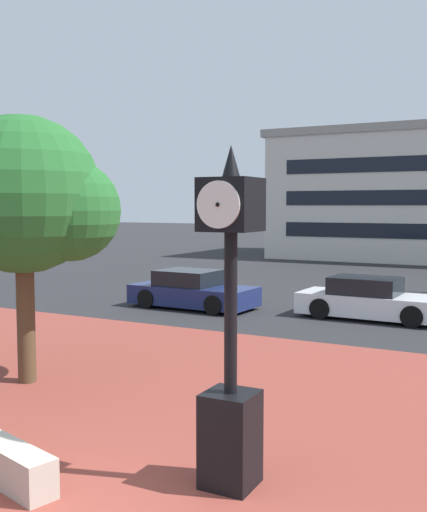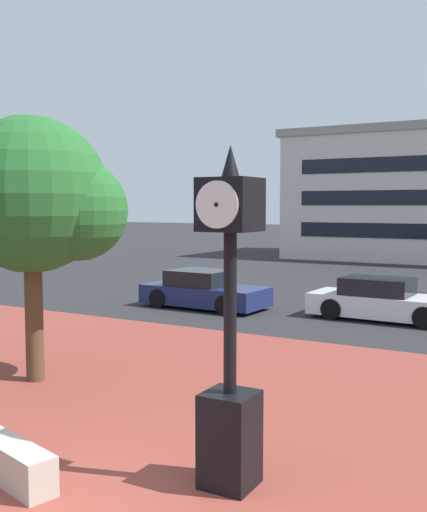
{
  "view_description": "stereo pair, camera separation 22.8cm",
  "coord_description": "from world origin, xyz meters",
  "px_view_note": "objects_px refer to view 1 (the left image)",
  "views": [
    {
      "loc": [
        4.44,
        -4.72,
        3.47
      ],
      "look_at": [
        0.81,
        2.01,
        2.85
      ],
      "focal_mm": 43.29,
      "sensor_mm": 36.0,
      "label": 1
    },
    {
      "loc": [
        4.64,
        -4.61,
        3.47
      ],
      "look_at": [
        0.81,
        2.01,
        2.85
      ],
      "focal_mm": 43.29,
      "sensor_mm": 36.0,
      "label": 2
    }
  ],
  "objects_px": {
    "street_clock": "(231,344)",
    "car_street_far": "(192,291)",
    "car_street_near": "(370,300)",
    "plaza_tree": "(33,199)"
  },
  "relations": [
    {
      "from": "street_clock",
      "to": "car_street_far",
      "type": "bearing_deg",
      "value": 121.32
    },
    {
      "from": "street_clock",
      "to": "car_street_near",
      "type": "bearing_deg",
      "value": 95.16
    },
    {
      "from": "street_clock",
      "to": "plaza_tree",
      "type": "xyz_separation_m",
      "value": [
        -5.41,
        2.23,
        1.82
      ]
    },
    {
      "from": "car_street_near",
      "to": "street_clock",
      "type": "bearing_deg",
      "value": 7.87
    },
    {
      "from": "street_clock",
      "to": "car_street_near",
      "type": "xyz_separation_m",
      "value": [
        -1.33,
        12.18,
        -1.21
      ]
    },
    {
      "from": "street_clock",
      "to": "car_street_near",
      "type": "relative_size",
      "value": 0.94
    },
    {
      "from": "car_street_near",
      "to": "car_street_far",
      "type": "bearing_deg",
      "value": -80.36
    },
    {
      "from": "plaza_tree",
      "to": "car_street_far",
      "type": "xyz_separation_m",
      "value": [
        -1.79,
        9.13,
        -3.03
      ]
    },
    {
      "from": "car_street_near",
      "to": "car_street_far",
      "type": "height_order",
      "value": "same"
    },
    {
      "from": "street_clock",
      "to": "car_street_near",
      "type": "distance_m",
      "value": 12.31
    }
  ]
}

